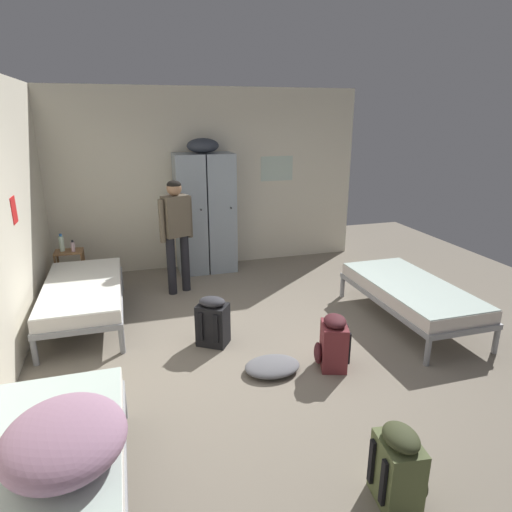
% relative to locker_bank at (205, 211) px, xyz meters
% --- Properties ---
extents(ground_plane, '(9.42, 9.42, 0.00)m').
position_rel_locker_bank_xyz_m(ground_plane, '(0.12, -2.67, -0.97)').
color(ground_plane, gray).
extents(room_backdrop, '(4.98, 5.95, 2.81)m').
position_rel_locker_bank_xyz_m(room_backdrop, '(-1.21, -1.30, 0.44)').
color(room_backdrop, beige).
rests_on(room_backdrop, ground_plane).
extents(locker_bank, '(0.90, 0.55, 2.07)m').
position_rel_locker_bank_xyz_m(locker_bank, '(0.00, 0.00, 0.00)').
color(locker_bank, '#8C99A3').
rests_on(locker_bank, ground_plane).
extents(shelf_unit, '(0.38, 0.30, 0.57)m').
position_rel_locker_bank_xyz_m(shelf_unit, '(-2.01, -0.26, -0.62)').
color(shelf_unit, brown).
rests_on(shelf_unit, ground_plane).
extents(bed_right, '(0.90, 1.90, 0.49)m').
position_rel_locker_bank_xyz_m(bed_right, '(2.01, -2.55, -0.59)').
color(bed_right, gray).
rests_on(bed_right, ground_plane).
extents(bed_left_front, '(0.90, 1.90, 0.49)m').
position_rel_locker_bank_xyz_m(bed_left_front, '(-1.76, -4.37, -0.59)').
color(bed_left_front, gray).
rests_on(bed_left_front, ground_plane).
extents(bed_left_rear, '(0.90, 1.90, 0.49)m').
position_rel_locker_bank_xyz_m(bed_left_rear, '(-1.76, -1.43, -0.59)').
color(bed_left_rear, gray).
rests_on(bed_left_rear, ground_plane).
extents(bedding_heap, '(0.71, 0.80, 0.29)m').
position_rel_locker_bank_xyz_m(bedding_heap, '(-1.63, -4.40, -0.33)').
color(bedding_heap, gray).
rests_on(bedding_heap, bed_left_front).
extents(person_traveler, '(0.47, 0.31, 1.58)m').
position_rel_locker_bank_xyz_m(person_traveler, '(-0.54, -0.81, -0.02)').
color(person_traveler, black).
rests_on(person_traveler, ground_plane).
extents(water_bottle, '(0.07, 0.07, 0.25)m').
position_rel_locker_bank_xyz_m(water_bottle, '(-2.09, -0.24, -0.29)').
color(water_bottle, silver).
rests_on(water_bottle, shelf_unit).
extents(lotion_bottle, '(0.05, 0.05, 0.16)m').
position_rel_locker_bank_xyz_m(lotion_bottle, '(-1.94, -0.30, -0.33)').
color(lotion_bottle, beige).
rests_on(lotion_bottle, shelf_unit).
extents(backpack_maroon, '(0.39, 0.38, 0.55)m').
position_rel_locker_bank_xyz_m(backpack_maroon, '(0.66, -3.22, -0.71)').
color(backpack_maroon, maroon).
rests_on(backpack_maroon, ground_plane).
extents(backpack_olive, '(0.36, 0.35, 0.55)m').
position_rel_locker_bank_xyz_m(backpack_olive, '(0.35, -4.81, -0.71)').
color(backpack_olive, '#566038').
rests_on(backpack_olive, ground_plane).
extents(backpack_black, '(0.40, 0.41, 0.55)m').
position_rel_locker_bank_xyz_m(backpack_black, '(-0.37, -2.42, -0.71)').
color(backpack_black, black).
rests_on(backpack_black, ground_plane).
extents(clothes_pile_grey, '(0.55, 0.41, 0.11)m').
position_rel_locker_bank_xyz_m(clothes_pile_grey, '(0.06, -3.13, -0.91)').
color(clothes_pile_grey, slate).
rests_on(clothes_pile_grey, ground_plane).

